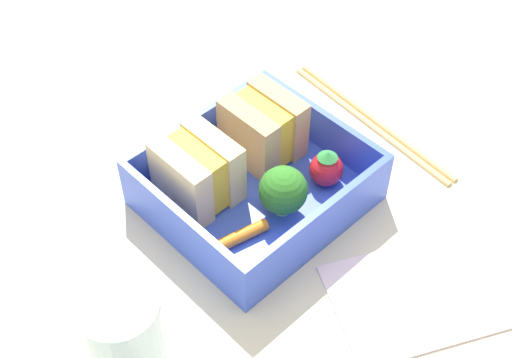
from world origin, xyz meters
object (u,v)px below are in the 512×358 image
object	(u,v)px
strawberry_far_left	(326,168)
drinking_glass	(125,338)
sandwich_left	(198,172)
folded_napkin	(427,292)
chopstick_pair	(372,119)
broccoli_floret	(286,189)
sandwich_center_left	(263,128)
carrot_stick_far_left	(238,237)

from	to	relation	value
strawberry_far_left	drinking_glass	bearing A→B (deg)	-174.82
sandwich_left	folded_napkin	xyz separation A→B (cm)	(6.60, -18.74, -3.82)
strawberry_far_left	chopstick_pair	size ratio (longest dim) A/B	0.17
broccoli_floret	folded_napkin	bearing A→B (deg)	-78.37
sandwich_left	sandwich_center_left	size ratio (longest dim) A/B	1.00
sandwich_left	sandwich_center_left	distance (cm)	7.36
carrot_stick_far_left	broccoli_floret	xyz separation A→B (cm)	(4.99, -0.28, 2.09)
broccoli_floret	chopstick_pair	bearing A→B (deg)	10.15
chopstick_pair	folded_napkin	distance (cm)	19.15
strawberry_far_left	sandwich_center_left	bearing A→B (deg)	102.27
broccoli_floret	chopstick_pair	world-z (taller)	broccoli_floret
strawberry_far_left	folded_napkin	xyz separation A→B (cm)	(-2.11, -12.52, -2.56)
carrot_stick_far_left	sandwich_center_left	bearing A→B (deg)	34.75
chopstick_pair	drinking_glass	xyz separation A→B (cm)	(-31.59, -4.69, 3.87)
sandwich_left	broccoli_floret	size ratio (longest dim) A/B	1.28
broccoli_floret	chopstick_pair	size ratio (longest dim) A/B	0.23
chopstick_pair	broccoli_floret	bearing A→B (deg)	-169.85
strawberry_far_left	folded_napkin	bearing A→B (deg)	-99.54
carrot_stick_far_left	sandwich_left	bearing A→B (deg)	80.30
sandwich_center_left	chopstick_pair	bearing A→B (deg)	-17.95
folded_napkin	carrot_stick_far_left	bearing A→B (deg)	120.39
carrot_stick_far_left	broccoli_floret	distance (cm)	5.42
strawberry_far_left	folded_napkin	distance (cm)	12.95
broccoli_floret	drinking_glass	distance (cm)	17.49
carrot_stick_far_left	drinking_glass	world-z (taller)	drinking_glass
sandwich_left	drinking_glass	size ratio (longest dim) A/B	0.70
drinking_glass	sandwich_center_left	bearing A→B (deg)	21.63
chopstick_pair	folded_napkin	bearing A→B (deg)	-127.41
sandwich_center_left	folded_napkin	size ratio (longest dim) A/B	0.41
drinking_glass	carrot_stick_far_left	bearing A→B (deg)	11.09
strawberry_far_left	carrot_stick_far_left	bearing A→B (deg)	177.50
sandwich_center_left	carrot_stick_far_left	bearing A→B (deg)	-145.25
sandwich_center_left	chopstick_pair	size ratio (longest dim) A/B	0.30
drinking_glass	broccoli_floret	bearing A→B (deg)	7.03
sandwich_center_left	carrot_stick_far_left	xyz separation A→B (cm)	(-8.35, -5.79, -2.31)
sandwich_left	drinking_glass	bearing A→B (deg)	-148.41
sandwich_left	chopstick_pair	xyz separation A→B (cm)	(18.24, -3.52, -3.67)
sandwich_left	strawberry_far_left	world-z (taller)	sandwich_left
sandwich_center_left	chopstick_pair	xyz separation A→B (cm)	(10.88, -3.52, -3.67)
folded_napkin	broccoli_floret	bearing A→B (deg)	101.63
sandwich_left	broccoli_floret	xyz separation A→B (cm)	(4.00, -6.07, -0.22)
sandwich_left	carrot_stick_far_left	distance (cm)	6.31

